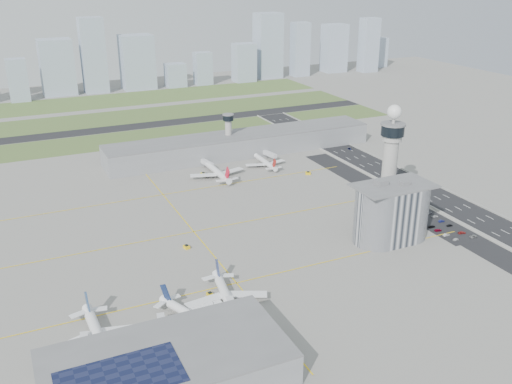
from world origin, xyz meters
name	(u,v)px	position (x,y,z in m)	size (l,w,h in m)	color
ground	(284,240)	(0.00, 0.00, 0.00)	(1000.00, 1000.00, 0.00)	gray
grass_strip_0	(141,137)	(-20.00, 225.00, 0.04)	(480.00, 50.00, 0.08)	#45612E
grass_strip_1	(122,118)	(-20.00, 300.00, 0.04)	(480.00, 60.00, 0.08)	#4F6C33
grass_strip_2	(105,101)	(-20.00, 380.00, 0.04)	(480.00, 70.00, 0.08)	#566E34
runway	(131,127)	(-20.00, 262.00, 0.06)	(480.00, 22.00, 0.10)	black
highway	(451,205)	(115.00, 0.00, 0.05)	(28.00, 500.00, 0.10)	black
barrier_left	(433,208)	(101.00, 0.00, 0.60)	(0.60, 500.00, 1.20)	#9E9E99
barrier_right	(469,200)	(129.00, 0.00, 0.60)	(0.60, 500.00, 1.20)	#9E9E99
landside_road	(430,218)	(90.00, -10.00, 0.04)	(18.00, 260.00, 0.08)	black
parking_lot	(441,227)	(88.00, -22.00, 0.05)	(20.00, 44.00, 0.10)	black
taxiway_line_h_0	(236,283)	(-40.00, -30.00, 0.01)	(260.00, 0.60, 0.01)	yellow
taxiway_line_h_1	(194,232)	(-40.00, 30.00, 0.01)	(260.00, 0.60, 0.01)	yellow
taxiway_line_h_2	(163,195)	(-40.00, 90.00, 0.01)	(260.00, 0.60, 0.01)	yellow
taxiway_line_v	(194,232)	(-40.00, 30.00, 0.01)	(0.60, 260.00, 0.01)	yellow
control_tower	(390,156)	(72.00, 8.00, 35.04)	(14.00, 14.00, 64.50)	#ADAAA5
secondary_tower	(228,131)	(30.00, 150.00, 18.80)	(8.60, 8.60, 31.90)	#ADAAA5
admin_building	(391,212)	(51.99, -22.00, 15.30)	(42.00, 24.00, 33.50)	#B2B2B7
terminal_pier	(242,144)	(40.00, 148.00, 7.90)	(210.00, 32.00, 15.80)	gray
near_terminal	(167,368)	(-88.07, -82.02, 6.43)	(84.00, 42.00, 13.00)	gray
airplane_near_a	(98,331)	(-105.71, -50.38, 6.20)	(44.29, 37.65, 12.40)	white
airplane_near_b	(193,312)	(-68.29, -51.68, 5.45)	(38.95, 33.10, 10.91)	white
airplane_near_c	(227,293)	(-50.71, -45.17, 6.00)	(42.89, 36.45, 12.01)	white
airplane_far_a	(216,168)	(3.53, 107.64, 6.42)	(45.89, 39.01, 12.85)	white
airplane_far_b	(265,159)	(43.67, 113.65, 5.08)	(36.27, 30.83, 10.16)	white
jet_bridge_near_0	(84,360)	(-113.00, -61.00, 2.85)	(14.00, 3.00, 5.70)	silver
jet_bridge_near_1	(164,339)	(-83.00, -61.00, 2.85)	(14.00, 3.00, 5.70)	silver
jet_bridge_near_2	(237,320)	(-53.00, -61.00, 2.85)	(14.00, 3.00, 5.70)	silver
jet_bridge_far_0	(202,162)	(2.00, 132.00, 2.85)	(14.00, 3.00, 5.70)	silver
jet_bridge_far_1	(264,154)	(52.00, 132.00, 2.85)	(14.00, 3.00, 5.70)	silver
tug_0	(83,337)	(-110.90, -43.95, 0.90)	(2.14, 3.11, 1.81)	gold
tug_1	(183,316)	(-71.11, -46.90, 1.07)	(2.53, 3.68, 2.14)	orange
tug_2	(210,294)	(-54.91, -35.20, 0.96)	(2.26, 3.29, 1.91)	gold
tug_3	(187,247)	(-49.80, 12.76, 1.01)	(2.38, 3.47, 2.02)	yellow
tug_4	(203,174)	(-3.92, 114.11, 1.00)	(2.37, 3.45, 2.01)	yellow
tug_5	(308,173)	(63.06, 84.58, 1.06)	(2.51, 3.65, 2.12)	yellow
car_lot_0	(456,239)	(82.99, -38.40, 0.59)	(1.40, 3.48, 1.19)	white
car_lot_1	(446,235)	(82.17, -32.21, 0.66)	(1.39, 3.99, 1.31)	#A7A7A7
car_lot_2	(438,230)	(82.24, -25.63, 0.57)	(1.88, 4.08, 1.13)	maroon
car_lot_3	(432,227)	(82.16, -20.64, 0.63)	(1.76, 4.33, 1.26)	black
car_lot_4	(422,219)	(83.89, -10.26, 0.63)	(1.48, 3.68, 1.25)	navy
car_lot_5	(415,216)	(82.72, -5.52, 0.60)	(1.28, 3.67, 1.21)	white
car_lot_6	(473,236)	(94.12, -39.67, 0.63)	(2.09, 4.54, 1.26)	gray
car_lot_7	(462,233)	(91.82, -33.61, 0.66)	(1.84, 4.52, 1.31)	maroon
car_lot_8	(450,225)	(92.41, -23.53, 0.62)	(1.46, 3.63, 1.24)	black
car_lot_9	(441,221)	(92.26, -17.11, 0.63)	(1.33, 3.81, 1.26)	#131851
car_lot_10	(435,216)	(93.43, -10.38, 0.56)	(1.85, 4.00, 1.11)	silver
car_lot_11	(429,213)	(93.56, -5.08, 0.62)	(1.73, 4.27, 1.24)	slate
car_hw_1	(406,182)	(113.91, 41.93, 0.58)	(1.24, 3.54, 1.17)	black
car_hw_2	(350,149)	(122.29, 121.60, 0.55)	(1.83, 3.97, 1.10)	#151C50
car_hw_4	(299,133)	(107.56, 178.70, 0.56)	(1.31, 3.26, 1.11)	gray
skyline_bldg_6	(18,80)	(-102.68, 417.90, 22.60)	(20.04, 16.03, 45.20)	#9EADC1
skyline_bldg_7	(57,67)	(-59.44, 436.89, 30.61)	(35.76, 28.61, 61.22)	#9EADC1
skyline_bldg_8	(93,55)	(-19.42, 431.56, 41.69)	(26.33, 21.06, 83.39)	#9EADC1
skyline_bldg_9	(137,62)	(30.27, 432.32, 31.06)	(36.96, 29.57, 62.11)	#9EADC1
skyline_bldg_10	(176,75)	(73.27, 423.68, 13.87)	(23.01, 18.41, 27.75)	#9EADC1
skyline_bldg_11	(203,68)	(108.28, 423.34, 19.48)	(20.22, 16.18, 38.97)	#9EADC1
skyline_bldg_12	(244,63)	(162.17, 421.29, 23.44)	(26.14, 20.92, 46.89)	#9EADC1
skyline_bldg_13	(268,46)	(201.27, 433.27, 40.60)	(32.26, 25.81, 81.20)	#9EADC1
skyline_bldg_14	(300,49)	(244.74, 426.38, 34.37)	(21.59, 17.28, 68.75)	#9EADC1
skyline_bldg_15	(334,48)	(302.83, 435.54, 31.70)	(30.25, 24.20, 63.40)	#9EADC1
skyline_bldg_16	(369,45)	(345.49, 415.96, 35.78)	(23.04, 18.43, 71.56)	#9EADC1
skyline_bldg_17	(378,52)	(382.05, 443.29, 20.53)	(22.64, 18.11, 41.06)	#9EADC1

